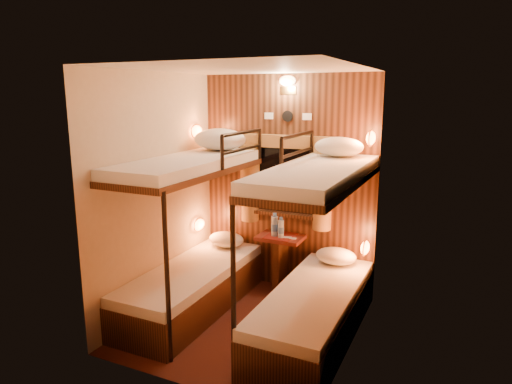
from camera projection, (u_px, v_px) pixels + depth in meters
The scene contains 22 objects.
floor at pixel (247, 324), 4.42m from camera, with size 2.10×2.10×0.00m, color #3C1C10.
ceiling at pixel (246, 68), 3.91m from camera, with size 2.10×2.10×0.00m, color silver.
wall_back at pixel (288, 184), 5.09m from camera, with size 2.40×2.40×0.00m, color #C6B293.
wall_front at pixel (181, 236), 3.23m from camera, with size 2.40×2.40×0.00m, color #C6B293.
wall_left at pixel (157, 194), 4.58m from camera, with size 2.40×2.40×0.00m, color #C6B293.
wall_right at pixel (355, 216), 3.75m from camera, with size 2.40×2.40×0.00m, color #C6B293.
back_panel at pixel (287, 184), 5.08m from camera, with size 2.00×0.03×2.40m, color black.
bunk_left at pixel (192, 258), 4.63m from camera, with size 0.72×1.90×1.82m.
bunk_right at pixel (315, 279), 4.09m from camera, with size 0.72×1.90×1.82m.
window at pixel (286, 186), 5.06m from camera, with size 1.00×0.12×0.79m.
curtains at pixel (285, 180), 5.01m from camera, with size 1.10×0.22×1.00m.
back_fixtures at pixel (287, 88), 4.83m from camera, with size 0.54×0.09×0.48m.
reading_lamps at pixel (276, 186), 4.78m from camera, with size 2.00×0.20×1.25m.
table at pixel (280, 256), 5.08m from camera, with size 0.50×0.34×0.66m.
bottle_left at pixel (275, 226), 5.00m from camera, with size 0.08×0.08×0.26m.
bottle_right at pixel (281, 229), 4.94m from camera, with size 0.07×0.07×0.23m.
sachet_a at pixel (288, 238), 4.97m from camera, with size 0.08×0.06×0.01m, color silver.
sachet_b at pixel (293, 238), 4.94m from camera, with size 0.08×0.06×0.01m, color silver.
pillow_lower_left at pixel (226, 239), 5.27m from camera, with size 0.42×0.30×0.17m, color silver.
pillow_lower_right at pixel (336, 256), 4.73m from camera, with size 0.43×0.30×0.17m, color silver.
pillow_upper_left at pixel (220, 139), 4.92m from camera, with size 0.60×0.43×0.23m, color silver.
pillow_upper_right at pixel (339, 147), 4.44m from camera, with size 0.48×0.35×0.19m, color silver.
Camera 1 is at (1.79, -3.63, 2.18)m, focal length 32.00 mm.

